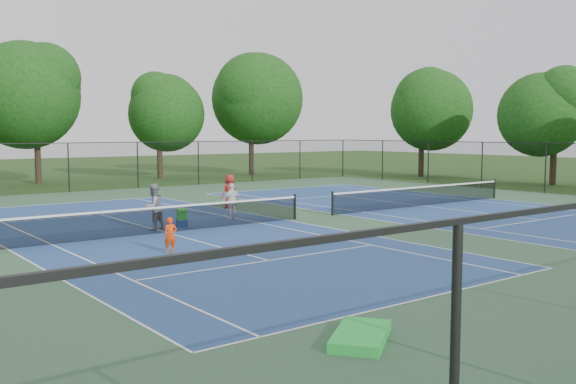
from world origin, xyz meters
TOP-DOWN VIEW (x-y plane):
  - ground at (0.00, 0.00)m, footprint 140.00×140.00m
  - court_pad at (0.00, 0.00)m, footprint 36.00×36.00m
  - tennis_court_left at (-7.00, 0.00)m, footprint 12.00×23.83m
  - tennis_court_right at (7.00, 0.00)m, footprint 12.00×23.83m
  - perimeter_fence at (0.00, 0.00)m, footprint 36.08×36.08m
  - tree_back_b at (-4.00, 26.00)m, footprint 7.60×7.60m
  - tree_back_c at (5.00, 25.00)m, footprint 6.00×6.00m
  - tree_back_d at (13.00, 24.00)m, footprint 7.80×7.80m
  - tree_side_e at (23.00, 14.00)m, footprint 6.60×6.60m
  - tree_side_f at (24.00, 3.00)m, footprint 5.80×5.80m
  - child_player at (-8.64, -3.56)m, footprint 0.45×0.36m
  - instructor at (-7.09, 0.86)m, footprint 1.01×0.89m
  - bystander_a at (-3.14, 1.62)m, footprint 0.90×0.38m
  - bystander_c at (-1.14, 4.97)m, footprint 0.83×0.57m
  - ball_crate at (-5.91, 0.87)m, footprint 0.47×0.39m
  - ball_hopper at (-5.91, 0.87)m, footprint 0.39×0.35m
  - green_tarp at (-9.83, -13.14)m, footprint 1.83×1.67m

SIDE VIEW (x-z plane):
  - ground at x=0.00m, z-range 0.00..0.00m
  - court_pad at x=0.00m, z-range 0.00..0.01m
  - tennis_court_left at x=-7.00m, z-range -0.44..0.63m
  - tennis_court_right at x=7.00m, z-range -0.44..0.63m
  - green_tarp at x=-9.83m, z-range 0.01..0.20m
  - ball_crate at x=-5.91m, z-range 0.00..0.29m
  - ball_hopper at x=-5.91m, z-range 0.29..0.73m
  - child_player at x=-8.64m, z-range 0.00..1.09m
  - bystander_a at x=-3.14m, z-range 0.00..1.53m
  - bystander_c at x=-1.14m, z-range 0.00..1.64m
  - instructor at x=-7.09m, z-range 0.00..1.75m
  - perimeter_fence at x=0.00m, z-range 0.09..3.11m
  - tree_side_f at x=24.00m, z-range 1.19..9.31m
  - tree_back_c at x=5.00m, z-range 1.28..9.68m
  - tree_side_e at x=23.00m, z-range 1.37..10.25m
  - tree_back_b at x=-4.00m, z-range 1.58..11.61m
  - tree_back_d at x=13.00m, z-range 1.64..12.01m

